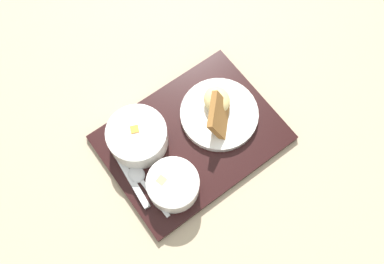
% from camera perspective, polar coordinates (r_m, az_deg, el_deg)
% --- Properties ---
extents(ground_plane, '(4.00, 4.00, 0.00)m').
position_cam_1_polar(ground_plane, '(0.95, 0.00, -0.97)').
color(ground_plane, tan).
extents(serving_tray, '(0.44, 0.35, 0.01)m').
position_cam_1_polar(serving_tray, '(0.95, 0.00, -0.82)').
color(serving_tray, black).
rests_on(serving_tray, ground_plane).
extents(bowl_salad, '(0.13, 0.13, 0.06)m').
position_cam_1_polar(bowl_salad, '(0.91, -7.64, -0.57)').
color(bowl_salad, white).
rests_on(bowl_salad, serving_tray).
extents(bowl_soup, '(0.11, 0.11, 0.06)m').
position_cam_1_polar(bowl_soup, '(0.87, -2.67, -7.40)').
color(bowl_soup, white).
rests_on(bowl_soup, serving_tray).
extents(plate_main, '(0.18, 0.18, 0.08)m').
position_cam_1_polar(plate_main, '(0.95, 3.79, 2.85)').
color(plate_main, white).
rests_on(plate_main, serving_tray).
extents(knife, '(0.03, 0.16, 0.01)m').
position_cam_1_polar(knife, '(0.91, -7.84, -7.78)').
color(knife, silver).
rests_on(knife, serving_tray).
extents(spoon, '(0.05, 0.14, 0.01)m').
position_cam_1_polar(spoon, '(0.91, -6.77, -7.24)').
color(spoon, silver).
rests_on(spoon, serving_tray).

